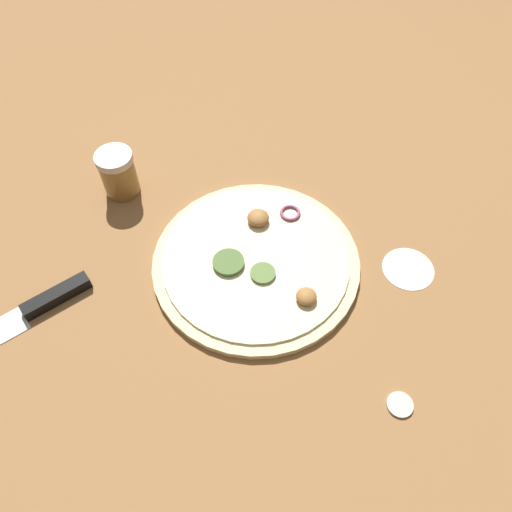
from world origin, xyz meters
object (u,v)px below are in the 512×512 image
(pizza, at_px, (256,261))
(loose_cap, at_px, (400,404))
(knife, at_px, (15,320))
(spice_jar, at_px, (118,173))

(pizza, relative_size, loose_cap, 9.19)
(knife, bearing_deg, pizza, 159.90)
(spice_jar, bearing_deg, pizza, 24.87)
(spice_jar, height_order, loose_cap, spice_jar)
(knife, bearing_deg, loose_cap, 130.69)
(knife, xyz_separation_m, spice_jar, (-0.15, 0.22, 0.03))
(pizza, distance_m, spice_jar, 0.27)
(pizza, distance_m, loose_cap, 0.27)
(loose_cap, bearing_deg, pizza, -171.18)
(spice_jar, xyz_separation_m, loose_cap, (0.51, 0.15, -0.04))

